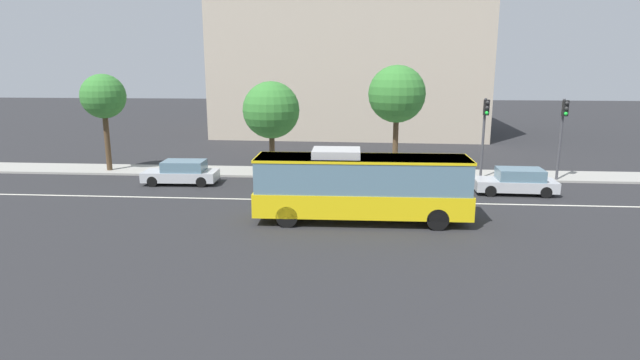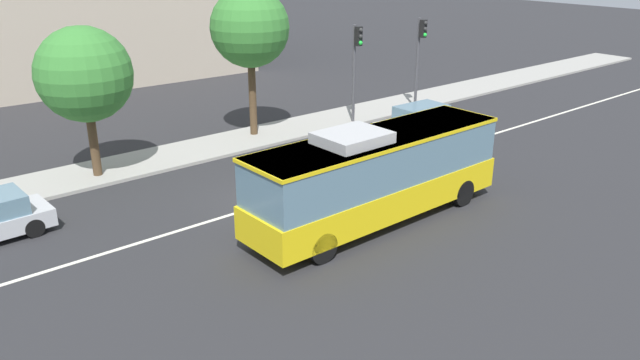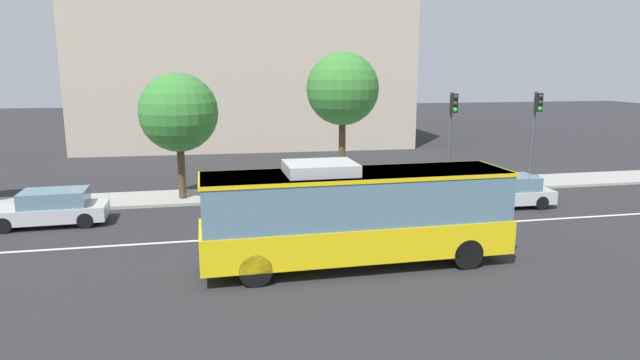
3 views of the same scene
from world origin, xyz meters
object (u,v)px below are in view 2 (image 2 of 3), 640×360
Objects in this scene: transit_bus at (377,172)px; traffic_light_near_corner at (356,57)px; traffic_light_mid_block at (420,48)px; sedan_silver_ahead at (419,121)px; street_tree_kerbside_centre at (250,28)px; street_tree_kerbside_left at (84,75)px.

transit_bus is 1.93× the size of traffic_light_near_corner.
traffic_light_mid_block reaches higher than transit_bus.
traffic_light_mid_block is at bearing -135.17° from sedan_silver_ahead.
traffic_light_mid_block is 10.37m from street_tree_kerbside_centre.
traffic_light_near_corner reaches higher than sedan_silver_ahead.
traffic_light_mid_block is at bearing 85.68° from traffic_light_near_corner.
traffic_light_near_corner is at bearing -68.71° from sedan_silver_ahead.
street_tree_kerbside_left reaches higher than transit_bus.
sedan_silver_ahead is 15.83m from street_tree_kerbside_left.
traffic_light_mid_block is at bearing 36.26° from transit_bus.
traffic_light_near_corner is at bearing -16.15° from street_tree_kerbside_centre.
transit_bus reaches higher than sedan_silver_ahead.
sedan_silver_ahead is 9.46m from street_tree_kerbside_centre.
street_tree_kerbside_centre reaches higher than sedan_silver_ahead.
traffic_light_near_corner is 5.89m from street_tree_kerbside_centre.
transit_bus is at bearing -59.97° from street_tree_kerbside_left.
street_tree_kerbside_left reaches higher than sedan_silver_ahead.
traffic_light_near_corner is at bearing -3.50° from street_tree_kerbside_left.
transit_bus is 1.93× the size of traffic_light_mid_block.
street_tree_kerbside_centre is at bearing -101.07° from traffic_light_mid_block.
sedan_silver_ahead is 0.63× the size of street_tree_kerbside_centre.
street_tree_kerbside_left is (-13.62, 0.83, 0.74)m from traffic_light_near_corner.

